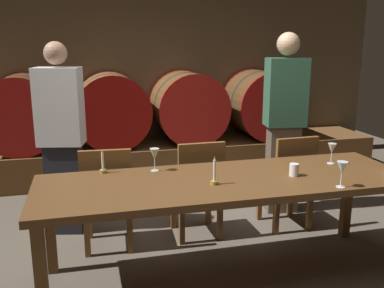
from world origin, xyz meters
TOP-DOWN VIEW (x-y plane):
  - ground_plane at (0.00, 0.00)m, footprint 8.67×8.67m
  - back_wall at (0.00, 3.03)m, footprint 6.67×0.24m
  - barrel_shelf at (0.00, 2.48)m, footprint 6.00×0.90m
  - wine_barrel_far_left at (-1.54, 2.48)m, footprint 0.91×0.80m
  - wine_barrel_center_left at (-0.49, 2.48)m, footprint 0.91×0.80m
  - wine_barrel_center_right at (0.50, 2.48)m, footprint 0.91×0.80m
  - wine_barrel_far_right at (1.53, 2.48)m, footprint 0.91×0.80m
  - dining_table at (0.12, -0.16)m, footprint 2.64×0.85m
  - chair_left at (-0.68, 0.47)m, footprint 0.43×0.43m
  - chair_center at (0.10, 0.51)m, footprint 0.41×0.41m
  - chair_right at (0.95, 0.50)m, footprint 0.42×0.42m
  - guest_left at (-1.02, 0.94)m, footprint 0.42×0.32m
  - guest_right at (1.08, 0.90)m, footprint 0.41×0.30m
  - candle_left at (-0.71, 0.19)m, footprint 0.05×0.05m
  - candle_right at (-0.00, -0.26)m, footprint 0.05×0.05m
  - wine_glass_left at (-0.34, 0.15)m, footprint 0.07×0.07m
  - wine_glass_center at (0.79, -0.52)m, footprint 0.07×0.07m
  - wine_glass_right at (1.04, -0.00)m, footprint 0.07×0.07m
  - cup_left at (0.61, -0.22)m, footprint 0.07×0.07m

SIDE VIEW (x-z plane):
  - ground_plane at x=0.00m, z-range 0.00..0.00m
  - barrel_shelf at x=0.00m, z-range 0.00..0.41m
  - chair_left at x=-0.68m, z-range 0.05..0.93m
  - chair_center at x=0.10m, z-range 0.05..0.93m
  - chair_right at x=0.95m, z-range 0.05..0.93m
  - dining_table at x=0.12m, z-range 0.31..1.06m
  - cup_left at x=0.61m, z-range 0.75..0.84m
  - candle_left at x=-0.71m, z-range 0.71..0.89m
  - candle_right at x=0.00m, z-range 0.71..0.90m
  - wine_barrel_far_left at x=-1.54m, z-range 0.41..1.31m
  - wine_barrel_center_left at x=-0.49m, z-range 0.41..1.31m
  - wine_barrel_center_right at x=0.50m, z-range 0.41..1.31m
  - wine_barrel_far_right at x=1.53m, z-range 0.41..1.31m
  - guest_left at x=-1.02m, z-range 0.02..1.71m
  - wine_glass_right at x=1.04m, z-range 0.79..0.95m
  - wine_glass_left at x=-0.34m, z-range 0.79..0.96m
  - wine_glass_center at x=0.79m, z-range 0.79..0.97m
  - guest_right at x=1.08m, z-range 0.03..1.81m
  - back_wall at x=0.00m, z-range 0.00..2.61m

